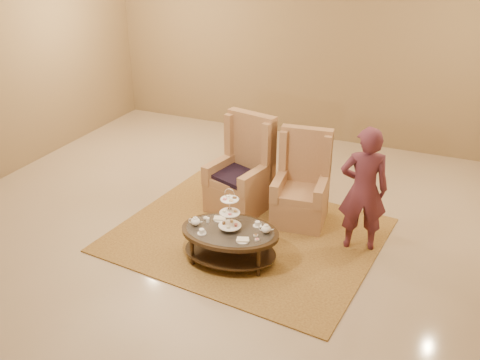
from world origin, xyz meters
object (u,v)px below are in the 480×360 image
at_px(armchair_right, 302,191).
at_px(person, 364,190).
at_px(armchair_left, 243,178).
at_px(tea_table, 230,236).

relative_size(armchair_right, person, 0.79).
distance_m(armchair_left, person, 1.75).
distance_m(tea_table, person, 1.63).
distance_m(armchair_right, person, 1.00).
xyz_separation_m(tea_table, armchair_right, (0.45, 1.27, 0.07)).
bearing_deg(person, armchair_left, -28.71).
bearing_deg(armchair_left, armchair_right, 12.67).
bearing_deg(tea_table, armchair_left, 99.61).
height_order(armchair_right, person, person).
height_order(tea_table, person, person).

